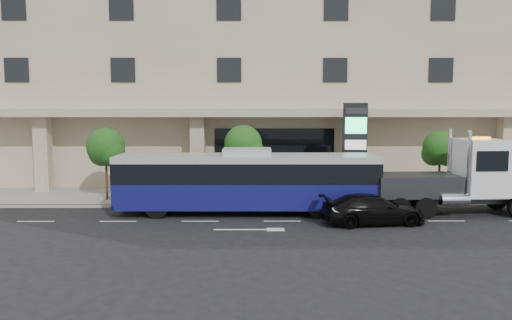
{
  "coord_description": "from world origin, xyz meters",
  "views": [
    {
      "loc": [
        -1.4,
        -25.34,
        5.45
      ],
      "look_at": [
        -1.26,
        2.0,
        2.64
      ],
      "focal_mm": 35.0,
      "sensor_mm": 36.0,
      "label": 1
    }
  ],
  "objects_px": {
    "city_bus": "(247,181)",
    "signage_pylon": "(355,150)",
    "black_sedan": "(373,209)",
    "tow_truck": "(462,180)"
  },
  "relations": [
    {
      "from": "city_bus",
      "to": "signage_pylon",
      "type": "height_order",
      "value": "signage_pylon"
    },
    {
      "from": "city_bus",
      "to": "black_sedan",
      "type": "distance_m",
      "value": 6.56
    },
    {
      "from": "city_bus",
      "to": "black_sedan",
      "type": "height_order",
      "value": "city_bus"
    },
    {
      "from": "tow_truck",
      "to": "city_bus",
      "type": "bearing_deg",
      "value": 176.09
    },
    {
      "from": "tow_truck",
      "to": "black_sedan",
      "type": "height_order",
      "value": "tow_truck"
    },
    {
      "from": "tow_truck",
      "to": "black_sedan",
      "type": "xyz_separation_m",
      "value": [
        -5.16,
        -2.23,
        -1.1
      ]
    },
    {
      "from": "black_sedan",
      "to": "signage_pylon",
      "type": "relative_size",
      "value": 0.86
    },
    {
      "from": "city_bus",
      "to": "tow_truck",
      "type": "bearing_deg",
      "value": -0.84
    },
    {
      "from": "black_sedan",
      "to": "signage_pylon",
      "type": "bearing_deg",
      "value": -10.71
    },
    {
      "from": "city_bus",
      "to": "black_sedan",
      "type": "relative_size",
      "value": 2.76
    }
  ]
}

